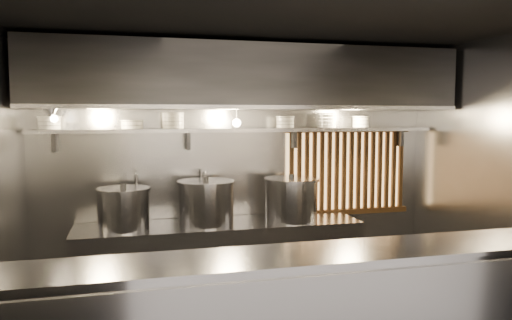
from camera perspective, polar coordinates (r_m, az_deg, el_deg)
name	(u,v)px	position (r m, az deg, el deg)	size (l,w,h in m)	color
ceiling	(279,23)	(4.26, 2.66, 15.40)	(4.50, 4.50, 0.00)	black
wall_back	(240,172)	(5.68, -1.86, -1.35)	(4.50, 4.50, 0.00)	gray
wall_right	(502,182)	(5.35, 26.33, -2.28)	(3.00, 3.00, 0.00)	gray
cooking_bench	(220,265)	(5.46, -4.11, -11.83)	(3.00, 0.70, 0.90)	#9F9FA4
bowl_shelf	(243,130)	(5.47, -1.46, 3.45)	(4.40, 0.34, 0.04)	#9F9FA4
exhaust_hood	(248,78)	(5.26, -0.93, 9.31)	(4.40, 0.81, 0.65)	#2D2D30
wood_screen	(347,171)	(6.05, 10.34, -1.22)	(1.56, 0.09, 1.04)	#FFC372
faucet_left	(136,185)	(5.42, -13.50, -2.79)	(0.04, 0.30, 0.50)	silver
faucet_right	(202,183)	(5.48, -6.16, -2.60)	(0.04, 0.30, 0.50)	silver
heat_lamp	(51,112)	(4.90, -22.39, 5.06)	(0.25, 0.35, 0.20)	#9F9FA4
pendant_bulb	(237,123)	(5.33, -2.22, 4.28)	(0.09, 0.09, 0.19)	#2D2D30
stock_pot_left	(124,209)	(5.17, -14.90, -5.38)	(0.57, 0.57, 0.46)	#9F9FA4
stock_pot_mid	(206,202)	(5.26, -5.73, -4.84)	(0.71, 0.71, 0.50)	#9F9FA4
stock_pot_right	(291,199)	(5.45, 4.06, -4.47)	(0.64, 0.64, 0.50)	#9F9FA4
bowl_stack_0	(49,123)	(5.38, -22.58, 3.95)	(0.23, 0.23, 0.13)	silver
bowl_stack_1	(132,124)	(5.33, -13.95, 3.97)	(0.24, 0.24, 0.09)	silver
bowl_stack_2	(173,121)	(5.35, -9.47, 4.46)	(0.24, 0.24, 0.17)	silver
bowl_stack_3	(285,122)	(5.59, 3.35, 4.36)	(0.21, 0.21, 0.13)	silver
bowl_stack_4	(327,120)	(5.77, 8.09, 4.53)	(0.23, 0.23, 0.17)	silver
bowl_stack_5	(361,122)	(5.94, 11.89, 4.30)	(0.20, 0.20, 0.13)	silver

